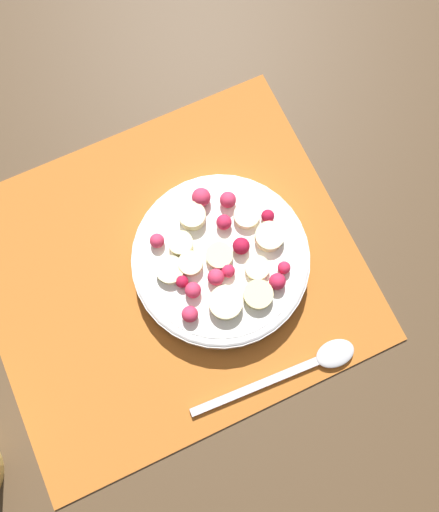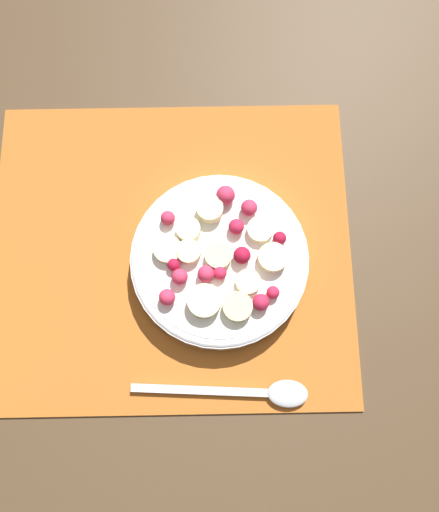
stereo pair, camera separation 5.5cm
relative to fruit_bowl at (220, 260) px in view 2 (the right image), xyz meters
The scene contains 4 objects.
ground_plane 0.07m from the fruit_bowl, 18.60° to the right, with size 3.00×3.00×0.00m, color #4C3823.
placemat 0.06m from the fruit_bowl, 18.60° to the right, with size 0.42×0.37×0.01m.
fruit_bowl is the anchor object (origin of this frame).
spoon 0.15m from the fruit_bowl, 104.98° to the left, with size 0.19×0.03×0.01m.
Camera 2 is at (-0.05, 0.15, 0.57)m, focal length 35.00 mm.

